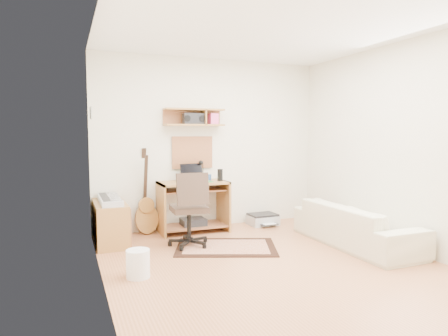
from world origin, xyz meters
name	(u,v)px	position (x,y,z in m)	size (l,w,h in m)	color
floor	(271,264)	(0.00, 0.00, -0.01)	(3.60, 4.00, 0.01)	#BD7A4F
ceiling	(274,25)	(0.00, 0.00, 2.60)	(3.60, 4.00, 0.01)	white
back_wall	(210,144)	(0.00, 2.00, 1.30)	(3.60, 0.01, 2.60)	silver
left_wall	(100,151)	(-1.80, 0.00, 1.30)	(0.01, 4.00, 2.60)	silver
right_wall	(399,146)	(1.80, 0.00, 1.30)	(0.01, 4.00, 2.60)	silver
wall_shelf	(194,117)	(-0.30, 1.88, 1.70)	(0.90, 0.25, 0.26)	#A5733A
cork_board	(192,152)	(-0.30, 1.98, 1.17)	(0.64, 0.03, 0.49)	tan
wall_photo	(91,113)	(-1.79, 1.50, 1.72)	(0.02, 0.20, 0.15)	#4C8CBF
desk	(193,207)	(-0.37, 1.73, 0.38)	(1.00, 0.55, 0.75)	#A5733A
laptop	(195,173)	(-0.35, 1.71, 0.88)	(0.35, 0.35, 0.27)	silver
speaker	(220,175)	(0.04, 1.68, 0.84)	(0.08, 0.08, 0.18)	black
desk_lamp	(203,170)	(-0.17, 1.87, 0.90)	(0.10, 0.10, 0.30)	black
pencil_cup	(209,177)	(-0.08, 1.83, 0.79)	(0.06, 0.06, 0.09)	#305491
boombox	(193,119)	(-0.31, 1.87, 1.68)	(0.31, 0.14, 0.16)	black
rug	(226,247)	(-0.23, 0.78, 0.01)	(1.26, 0.84, 0.02)	#CFB18A
task_chair	(189,209)	(-0.65, 1.02, 0.49)	(0.50, 0.50, 0.99)	#35281F
cabinet	(110,223)	(-1.58, 1.55, 0.28)	(0.40, 0.90, 0.55)	#A5733A
music_keyboard	(110,200)	(-1.58, 1.55, 0.59)	(0.26, 0.84, 0.07)	#B2B5BA
guitar	(146,191)	(-1.04, 1.86, 0.63)	(0.33, 0.21, 1.25)	#B07836
waste_basket	(138,264)	(-1.46, 0.13, 0.14)	(0.24, 0.24, 0.29)	white
printer	(263,219)	(0.80, 1.74, 0.09)	(0.45, 0.35, 0.17)	#A5A8AA
sofa	(356,218)	(1.38, 0.26, 0.36)	(1.84, 0.54, 0.72)	beige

